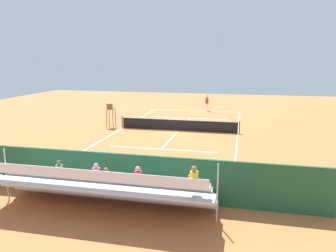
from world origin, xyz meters
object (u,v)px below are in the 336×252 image
(tennis_net, at_px, (178,125))
(tennis_racket, at_px, (201,109))
(umpire_chair, at_px, (111,113))
(tennis_ball_far, at_px, (219,113))
(bleacher_stand, at_px, (108,188))
(courtside_bench, at_px, (173,183))
(tennis_ball_near, at_px, (219,113))
(equipment_bag, at_px, (127,188))
(tennis_player, at_px, (207,102))

(tennis_net, bearing_deg, tennis_racket, -92.07)
(umpire_chair, distance_m, tennis_ball_far, 13.08)
(bleacher_stand, bearing_deg, courtside_bench, -136.98)
(tennis_racket, xyz_separation_m, tennis_ball_near, (-2.26, 2.43, 0.02))
(bleacher_stand, bearing_deg, tennis_racket, -90.68)
(tennis_net, height_order, bleacher_stand, bleacher_stand)
(umpire_chair, xyz_separation_m, tennis_ball_near, (-8.89, -9.63, -1.28))
(bleacher_stand, relative_size, tennis_ball_far, 137.27)
(equipment_bag, distance_m, tennis_player, 24.80)
(courtside_bench, distance_m, tennis_player, 24.67)
(tennis_net, xyz_separation_m, bleacher_stand, (-0.11, 15.36, 0.43))
(umpire_chair, bearing_deg, tennis_net, 179.37)
(courtside_bench, relative_size, tennis_racket, 3.14)
(tennis_net, distance_m, tennis_racket, 12.15)
(equipment_bag, bearing_deg, umpire_chair, -64.60)
(umpire_chair, distance_m, tennis_racket, 13.83)
(equipment_bag, height_order, tennis_racket, equipment_bag)
(tennis_net, height_order, tennis_player, tennis_player)
(courtside_bench, relative_size, tennis_ball_far, 27.27)
(bleacher_stand, xyz_separation_m, equipment_bag, (-0.09, -1.96, -0.75))
(tennis_net, distance_m, umpire_chair, 6.25)
(tennis_ball_near, bearing_deg, umpire_chair, 47.29)
(tennis_player, bearing_deg, tennis_net, 84.03)
(equipment_bag, xyz_separation_m, tennis_racket, (-0.24, -25.53, -0.16))
(courtside_bench, relative_size, tennis_player, 0.93)
(tennis_ball_near, bearing_deg, tennis_player, -47.97)
(bleacher_stand, height_order, tennis_player, bleacher_stand)
(courtside_bench, distance_m, equipment_bag, 2.18)
(tennis_ball_near, relative_size, tennis_ball_far, 1.00)
(tennis_net, distance_m, tennis_ball_far, 9.89)
(courtside_bench, bearing_deg, tennis_ball_near, -90.87)
(tennis_ball_near, distance_m, tennis_ball_far, 0.25)
(courtside_bench, distance_m, tennis_ball_far, 22.76)
(umpire_chair, relative_size, tennis_ball_far, 32.42)
(umpire_chair, height_order, equipment_bag, umpire_chair)
(equipment_bag, bearing_deg, bleacher_stand, 87.47)
(tennis_net, xyz_separation_m, tennis_racket, (-0.44, -12.13, -0.49))
(equipment_bag, bearing_deg, tennis_ball_near, -96.17)
(tennis_ball_far, bearing_deg, umpire_chair, 46.28)
(umpire_chair, bearing_deg, tennis_ball_far, -133.72)
(equipment_bag, bearing_deg, courtside_bench, -176.58)
(tennis_racket, height_order, tennis_ball_far, tennis_ball_far)
(courtside_bench, distance_m, tennis_racket, 25.48)
(tennis_ball_near, bearing_deg, courtside_bench, 89.13)
(tennis_net, height_order, tennis_ball_far, tennis_net)
(equipment_bag, bearing_deg, tennis_ball_far, -96.49)
(courtside_bench, height_order, tennis_player, tennis_player)
(equipment_bag, bearing_deg, tennis_net, -89.16)
(umpire_chair, bearing_deg, equipment_bag, 115.40)
(umpire_chair, relative_size, tennis_racket, 3.73)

